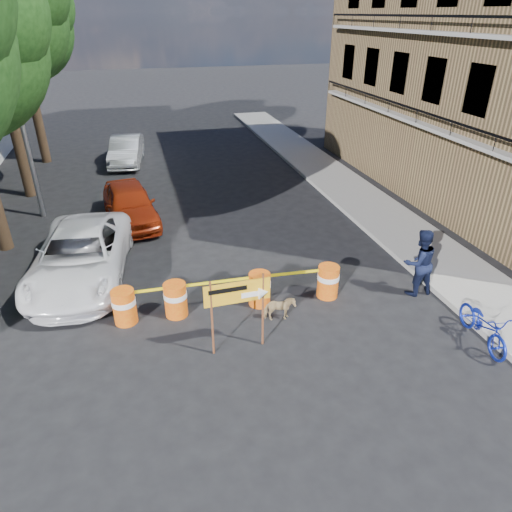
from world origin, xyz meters
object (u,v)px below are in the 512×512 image
pedestrian (419,263)px  sedan_silver (126,150)px  barrel_mid_right (259,288)px  dog (279,309)px  bicycle (488,309)px  suv_white (81,256)px  barrel_mid_left (176,299)px  sedan_red (130,204)px  barrel_far_left (124,306)px  barrel_far_right (328,281)px  detour_sign (246,297)px

pedestrian → sedan_silver: pedestrian is taller
barrel_mid_right → dog: 0.88m
bicycle → suv_white: size_ratio=0.35×
barrel_mid_left → pedestrian: 6.41m
sedan_red → bicycle: bearing=-57.6°
dog → suv_white: 5.86m
barrel_far_left → barrel_mid_left: size_ratio=1.00×
suv_white → pedestrian: bearing=-13.5°
barrel_far_right → pedestrian: pedestrian is taller
bicycle → dog: (-4.23, 2.03, -0.59)m
barrel_far_right → detour_sign: detour_sign is taller
pedestrian → suv_white: (-8.72, 3.12, -0.21)m
barrel_mid_left → suv_white: 3.43m
barrel_mid_right → barrel_far_right: bearing=-3.5°
dog → sedan_red: bearing=31.3°
barrel_mid_right → bicycle: size_ratio=0.49×
barrel_mid_left → sedan_silver: 13.85m
barrel_far_left → pedestrian: bearing=-5.0°
dog → sedan_silver: size_ratio=0.19×
detour_sign → bicycle: size_ratio=1.02×
bicycle → dog: 4.73m
barrel_mid_left → barrel_mid_right: 2.15m
suv_white → barrel_mid_right: bearing=-23.2°
barrel_far_left → detour_sign: size_ratio=0.48×
dog → sedan_red: (-3.37, 7.13, 0.37)m
barrel_mid_right → dog: bearing=-71.2°
sedan_red → suv_white: bearing=-117.9°
barrel_far_right → dog: size_ratio=1.17×
barrel_far_right → barrel_mid_left: bearing=177.5°
sedan_red → sedan_silver: 7.57m
suv_white → detour_sign: bearing=-41.8°
pedestrian → barrel_far_right: bearing=-12.5°
barrel_far_left → bicycle: bicycle is taller
barrel_mid_right → bicycle: (4.51, -2.85, 0.44)m
bicycle → sedan_red: 11.90m
sedan_red → sedan_silver: size_ratio=1.02×
dog → sedan_silver: sedan_silver is taller
barrel_mid_left → barrel_mid_right: same height
barrel_mid_right → bicycle: bearing=-32.2°
bicycle → sedan_silver: size_ratio=0.45×
barrel_far_left → sedan_red: 6.24m
barrel_far_right → bicycle: bicycle is taller
barrel_mid_left → dog: 2.59m
barrel_far_left → pedestrian: (7.60, -0.66, 0.47)m
barrel_far_left → barrel_far_right: bearing=-2.2°
bicycle → dog: size_ratio=2.37×
sedan_red → sedan_silver: (0.00, 7.57, -0.04)m
barrel_mid_left → barrel_far_right: bearing=-2.5°
pedestrian → sedan_red: (-7.30, 6.89, -0.24)m
detour_sign → suv_white: detour_sign is taller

